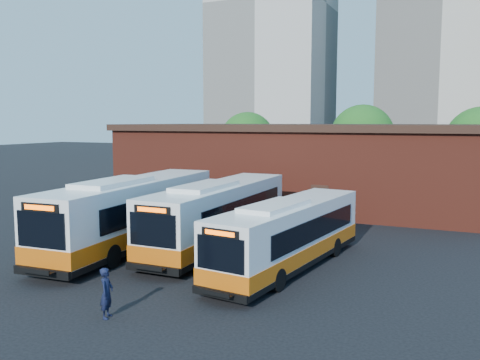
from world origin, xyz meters
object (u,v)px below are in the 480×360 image
at_px(bus_mideast, 219,217).
at_px(bus_east, 289,237).
at_px(bus_midwest, 132,215).
at_px(transit_worker, 107,293).

xyz_separation_m(bus_mideast, bus_east, (4.64, -2.26, -0.17)).
height_order(bus_mideast, bus_east, bus_mideast).
distance_m(bus_midwest, bus_east, 8.77).
bearing_deg(transit_worker, bus_mideast, -12.78).
bearing_deg(bus_east, bus_mideast, 161.59).
relative_size(bus_midwest, bus_east, 1.19).
xyz_separation_m(bus_east, transit_worker, (-3.72, -8.12, -0.57)).
relative_size(bus_mideast, bus_east, 1.11).
xyz_separation_m(bus_midwest, bus_mideast, (4.11, 1.95, -0.10)).
relative_size(bus_midwest, transit_worker, 8.03).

